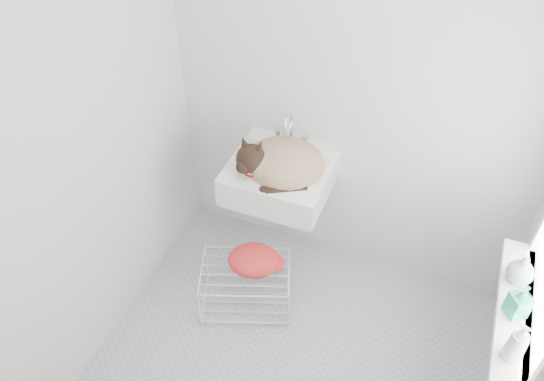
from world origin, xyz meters
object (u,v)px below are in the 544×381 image
at_px(bottle_b, 514,313).
at_px(bottle_c, 516,280).
at_px(bottle_a, 510,357).
at_px(sink, 279,166).
at_px(cat, 280,163).
at_px(wire_rack, 246,287).

distance_m(bottle_b, bottle_c, 0.20).
height_order(bottle_a, bottle_b, same).
xyz_separation_m(sink, cat, (0.01, -0.02, 0.04)).
relative_size(bottle_a, bottle_b, 1.01).
xyz_separation_m(cat, bottle_c, (1.34, -0.34, -0.04)).
xyz_separation_m(sink, bottle_b, (1.35, -0.56, 0.00)).
bearing_deg(cat, bottle_b, -36.48).
xyz_separation_m(wire_rack, bottle_a, (1.41, -0.39, 0.70)).
bearing_deg(sink, bottle_a, -30.47).
bearing_deg(bottle_b, sink, 157.42).
xyz_separation_m(cat, bottle_b, (1.34, -0.54, -0.04)).
relative_size(sink, wire_rack, 1.12).
xyz_separation_m(cat, wire_rack, (-0.07, -0.38, -0.74)).
bearing_deg(wire_rack, bottle_c, 1.60).
relative_size(sink, bottle_b, 3.23).
bearing_deg(bottle_c, bottle_a, -90.00).
relative_size(wire_rack, bottle_c, 3.27).
relative_size(bottle_b, bottle_c, 1.13).
distance_m(sink, bottle_c, 1.40).
xyz_separation_m(bottle_a, bottle_b, (0.00, 0.23, 0.00)).
distance_m(sink, cat, 0.05).
bearing_deg(bottle_b, cat, 157.92).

